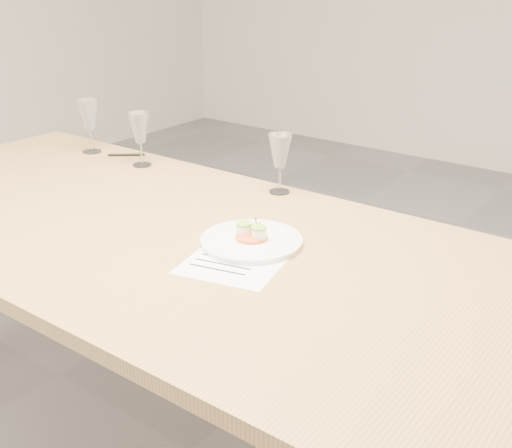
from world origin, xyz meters
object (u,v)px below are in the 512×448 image
Objects in this scene: dining_table at (182,256)px; recipe_sheet at (240,257)px; wine_glass_0 at (88,116)px; dinner_plate at (251,240)px; wine_glass_1 at (140,129)px; ballpoint_pen at (127,155)px; wine_glass_2 at (280,152)px.

recipe_sheet reaches higher than dining_table.
wine_glass_0 is (-0.82, 0.38, 0.21)m from dining_table.
wine_glass_1 is (-0.73, 0.31, 0.12)m from dinner_plate.
recipe_sheet is at bearing -21.03° from wine_glass_0.
ballpoint_pen is at bearing 16.16° from wine_glass_0.
ballpoint_pen is 0.59× the size of wine_glass_1.
wine_glass_0 is (-1.02, 0.32, 0.13)m from dinner_plate.
dinner_plate reaches higher than ballpoint_pen.
dinner_plate is at bearing -65.29° from wine_glass_2.
dining_table is at bearing -34.76° from wine_glass_1.
recipe_sheet is at bearing -5.66° from dining_table.
wine_glass_0 is at bearing 145.55° from recipe_sheet.
recipe_sheet is at bearing -72.73° from dinner_plate.
wine_glass_0 is 0.85m from wine_glass_2.
wine_glass_2 reaches higher than recipe_sheet.
wine_glass_1 is at bearing -58.81° from ballpoint_pen.
dining_table is 12.45× the size of wine_glass_1.
ballpoint_pen is (-0.67, 0.42, 0.07)m from dining_table.
dinner_plate is at bearing 17.39° from dining_table.
recipe_sheet is 1.00m from ballpoint_pen.
wine_glass_1 is at bearing 139.09° from recipe_sheet.
dining_table is 0.22m from dinner_plate.
wine_glass_2 is (-0.17, 0.37, 0.12)m from dinner_plate.
dining_table is at bearing 160.92° from recipe_sheet.
recipe_sheet is at bearing -66.59° from wine_glass_2.
dinner_plate is at bearing -17.34° from wine_glass_0.
recipe_sheet is (0.03, -0.08, -0.01)m from dinner_plate.
dinner_plate reaches higher than recipe_sheet.
dinner_plate is 2.37× the size of ballpoint_pen.
recipe_sheet is at bearing -27.49° from wine_glass_1.
wine_glass_1 is 1.02× the size of wine_glass_2.
dinner_plate is at bearing -61.63° from ballpoint_pen.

